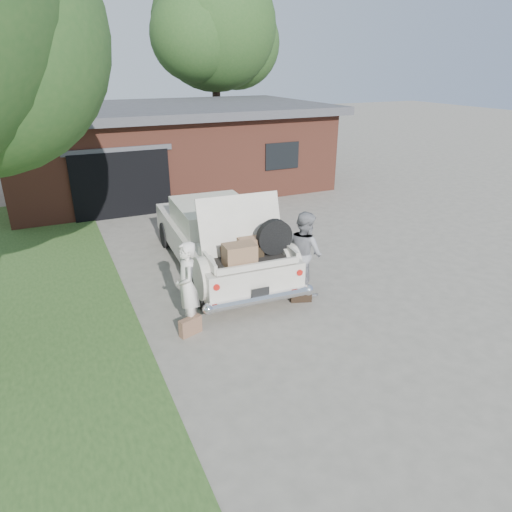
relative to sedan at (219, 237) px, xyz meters
name	(u,v)px	position (x,y,z in m)	size (l,w,h in m)	color
ground	(268,315)	(0.06, -2.68, -0.83)	(90.00, 90.00, 0.00)	gray
house	(167,146)	(1.05, 8.80, 0.84)	(12.80, 7.80, 3.30)	brown
tree_right	(216,33)	(5.54, 14.72, 5.49)	(7.40, 6.44, 9.81)	#38281E
sedan	(219,237)	(0.00, 0.00, 0.00)	(2.46, 5.71, 2.28)	beige
woman_left	(187,287)	(-1.56, -2.45, 0.07)	(0.65, 0.43, 1.79)	silver
woman_right	(304,253)	(1.27, -2.03, 0.12)	(0.92, 0.72, 1.90)	gray
suitcase_left	(190,326)	(-1.62, -2.70, -0.65)	(0.45, 0.14, 0.35)	brown
suitcase_right	(301,294)	(0.98, -2.45, -0.65)	(0.46, 0.15, 0.36)	black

